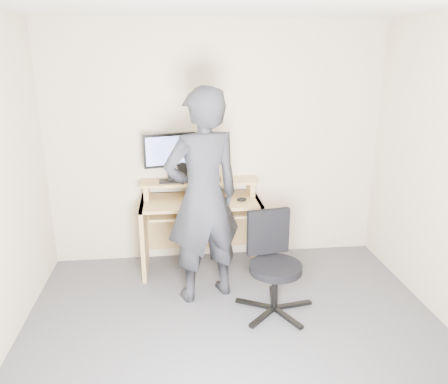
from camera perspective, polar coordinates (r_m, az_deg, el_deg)
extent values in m
plane|color=#56565B|center=(3.51, 2.20, -20.36)|extent=(3.50, 3.50, 0.00)
cube|color=beige|center=(4.59, -0.95, 6.21)|extent=(3.50, 0.02, 2.50)
cube|color=tan|center=(4.56, -10.36, -5.72)|extent=(0.04, 0.60, 0.75)
cube|color=tan|center=(4.62, 4.20, -5.14)|extent=(0.04, 0.60, 0.75)
cube|color=tan|center=(4.42, -3.10, -1.18)|extent=(1.20, 0.60, 0.03)
cube|color=tan|center=(4.38, -3.02, -2.69)|extent=(1.02, 0.38, 0.02)
cube|color=tan|center=(4.54, -10.06, 0.27)|extent=(0.05, 0.28, 0.15)
cube|color=tan|center=(4.60, 3.49, 0.73)|extent=(0.05, 0.28, 0.15)
cube|color=tan|center=(4.52, -3.26, 1.38)|extent=(1.20, 0.30, 0.02)
cube|color=tan|center=(4.80, -3.26, -3.59)|extent=(1.20, 0.03, 0.65)
cube|color=black|center=(4.48, -6.97, 1.42)|extent=(0.23, 0.15, 0.02)
cube|color=black|center=(4.48, -7.01, 2.49)|extent=(0.05, 0.04, 0.15)
cube|color=black|center=(4.40, -7.13, 5.45)|extent=(0.52, 0.16, 0.34)
cube|color=#93A6FF|center=(4.38, -7.13, 5.39)|extent=(0.46, 0.12, 0.28)
cube|color=black|center=(4.51, -5.43, 2.79)|extent=(0.10, 0.14, 0.20)
cylinder|color=silver|center=(4.52, -2.53, 2.73)|extent=(0.10, 0.10, 0.18)
cube|color=black|center=(4.51, -0.85, 1.60)|extent=(0.09, 0.14, 0.01)
cube|color=black|center=(4.43, -6.30, 1.37)|extent=(0.05, 0.04, 0.03)
torus|color=silver|center=(4.59, -4.73, 1.86)|extent=(0.16, 0.16, 0.06)
cube|color=black|center=(4.36, -3.62, -2.44)|extent=(0.49, 0.34, 0.03)
ellipsoid|color=black|center=(4.36, 2.33, -0.98)|extent=(0.11, 0.08, 0.04)
cube|color=black|center=(4.04, 9.01, -14.34)|extent=(0.35, 0.10, 0.03)
cube|color=black|center=(4.13, 6.39, -13.45)|extent=(0.10, 0.35, 0.03)
cube|color=black|center=(4.01, 3.97, -14.36)|extent=(0.33, 0.20, 0.03)
cube|color=black|center=(3.85, 5.05, -15.96)|extent=(0.28, 0.27, 0.03)
cube|color=black|center=(3.86, 8.32, -15.94)|extent=(0.19, 0.33, 0.03)
cylinder|color=black|center=(3.88, 6.65, -12.42)|extent=(0.05, 0.05, 0.36)
cylinder|color=black|center=(3.78, 6.75, -9.82)|extent=(0.45, 0.45, 0.06)
cube|color=black|center=(3.84, 5.78, -5.16)|extent=(0.38, 0.11, 0.41)
imported|color=black|center=(3.81, -2.76, -0.74)|extent=(0.81, 0.67, 1.92)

